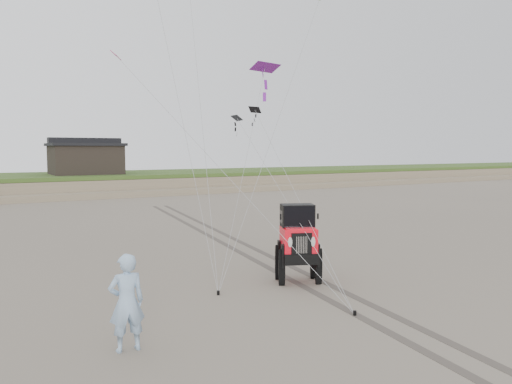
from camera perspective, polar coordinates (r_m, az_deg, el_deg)
ground at (r=13.92m, az=5.21°, el=-11.70°), size 160.00×160.00×0.00m
dune_ridge at (r=49.05m, az=-21.24°, el=0.84°), size 160.00×14.25×1.73m
cabin at (r=48.82m, az=-18.91°, el=3.72°), size 6.40×5.40×3.35m
jeep at (r=15.03m, az=4.85°, el=-6.79°), size 4.01×5.45×1.87m
man at (r=10.32m, az=-14.57°, el=-12.11°), size 0.73×0.49×1.95m
kite_flock at (r=23.14m, az=-1.17°, el=17.02°), size 9.10×6.38×9.04m
stake_main at (r=13.93m, az=-4.34°, el=-11.42°), size 0.08×0.08×0.12m
stake_aux at (r=12.50m, az=11.23°, el=-13.42°), size 0.08×0.08×0.12m
tire_tracks at (r=21.59m, az=-2.91°, el=-5.72°), size 5.22×29.74×0.01m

